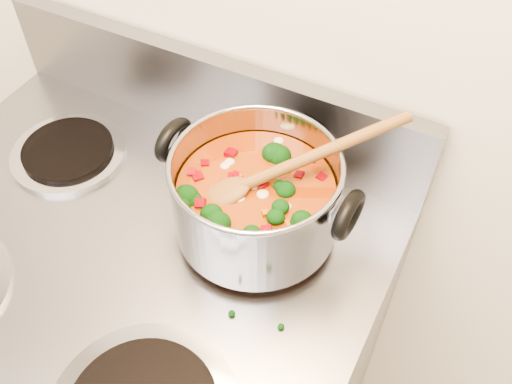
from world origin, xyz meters
TOP-DOWN VIEW (x-y plane):
  - stockpot at (0.21, 1.32)m, footprint 0.30×0.24m
  - wooden_spoon at (0.22, 1.33)m, footprint 0.25×0.23m
  - cooktop_crumbs at (0.10, 1.36)m, footprint 0.03×0.33m

SIDE VIEW (x-z plane):
  - cooktop_crumbs at x=0.10m, z-range 0.92..0.93m
  - stockpot at x=0.21m, z-range 0.93..1.07m
  - wooden_spoon at x=0.22m, z-range 0.99..1.10m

